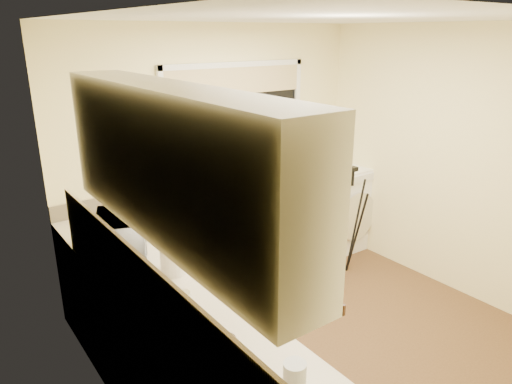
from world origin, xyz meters
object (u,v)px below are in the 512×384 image
object	(u,v)px
dish_rack	(298,177)
plant_a	(186,168)
laptop	(182,202)
microwave	(122,234)
plant_d	(262,155)
cup_back	(308,169)
cup_left	(227,345)
steel_jar	(183,302)
kettle	(173,257)
plant_b	(216,164)
tripod	(350,220)
plant_c	(240,159)
soap_bottle_clear	(296,152)
washing_machine	(334,206)
soap_bottle_green	(287,150)
glass_jug	(294,378)

from	to	relation	value
dish_rack	plant_a	bearing A→B (deg)	-175.14
laptop	microwave	size ratio (longest dim) A/B	0.93
plant_d	cup_back	xyz separation A→B (m)	(0.55, -0.11, -0.22)
cup_left	steel_jar	bearing A→B (deg)	90.08
kettle	plant_b	xyz separation A→B (m)	(1.08, 1.23, 0.17)
tripod	microwave	size ratio (longest dim) A/B	2.33
kettle	plant_c	bearing A→B (deg)	42.30
laptop	plant_b	bearing A→B (deg)	47.13
laptop	soap_bottle_clear	world-z (taller)	soap_bottle_clear
cup_left	dish_rack	bearing A→B (deg)	42.31
washing_machine	plant_b	bearing A→B (deg)	174.14
plant_d	laptop	bearing A→B (deg)	-166.09
kettle	plant_a	world-z (taller)	plant_a
soap_bottle_clear	cup_left	xyz separation A→B (m)	(-2.27, -2.13, -0.20)
plant_c	tripod	bearing A→B (deg)	-41.70
steel_jar	plant_a	size ratio (longest dim) A/B	0.45
dish_rack	soap_bottle_clear	xyz separation A→B (m)	(0.14, 0.19, 0.21)
plant_a	cup_left	bearing A→B (deg)	-113.62
kettle	dish_rack	world-z (taller)	kettle
laptop	cup_left	distance (m)	2.02
cup_back	soap_bottle_green	bearing A→B (deg)	156.82
soap_bottle_green	washing_machine	bearing A→B (deg)	-17.71
plant_b	plant_d	world-z (taller)	plant_b
dish_rack	glass_jug	distance (m)	3.10
soap_bottle_green	tripod	bearing A→B (deg)	-71.94
plant_c	plant_b	bearing A→B (deg)	-176.59
dish_rack	soap_bottle_clear	distance (m)	0.32
dish_rack	soap_bottle_clear	world-z (taller)	soap_bottle_clear
steel_jar	plant_d	xyz separation A→B (m)	(1.81, 1.69, 0.21)
glass_jug	plant_c	xyz separation A→B (m)	(1.45, 2.52, 0.20)
laptop	tripod	size ratio (longest dim) A/B	0.40
steel_jar	plant_a	distance (m)	1.95
tripod	soap_bottle_clear	xyz separation A→B (m)	(-0.09, 0.74, 0.58)
washing_machine	plant_a	size ratio (longest dim) A/B	3.60
washing_machine	steel_jar	world-z (taller)	steel_jar
laptop	plant_a	world-z (taller)	plant_a
cup_back	plant_d	bearing A→B (deg)	168.58
plant_d	microwave	bearing A→B (deg)	-156.98
plant_c	cup_back	size ratio (longest dim) A/B	1.85
kettle	plant_c	distance (m)	1.86
microwave	plant_c	world-z (taller)	plant_c
laptop	microwave	world-z (taller)	microwave
washing_machine	laptop	size ratio (longest dim) A/B	2.12
washing_machine	tripod	xyz separation A→B (m)	(-0.33, -0.55, 0.09)
dish_rack	soap_bottle_green	distance (m)	0.31
laptop	plant_a	size ratio (longest dim) A/B	1.70
microwave	soap_bottle_clear	xyz separation A→B (m)	(2.25, 0.76, 0.11)
kettle	plant_d	size ratio (longest dim) A/B	0.94
laptop	plant_d	distance (m)	1.11
microwave	plant_d	world-z (taller)	plant_d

